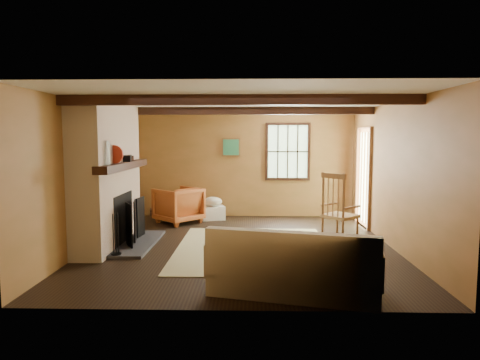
{
  "coord_description": "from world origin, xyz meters",
  "views": [
    {
      "loc": [
        0.17,
        -7.09,
        1.81
      ],
      "look_at": [
        -0.03,
        0.4,
        1.07
      ],
      "focal_mm": 32.0,
      "sensor_mm": 36.0,
      "label": 1
    }
  ],
  "objects_px": {
    "rocking_chair": "(339,214)",
    "sofa": "(294,269)",
    "laundry_basket": "(213,213)",
    "armchair": "(178,205)",
    "fireplace": "(109,180)"
  },
  "relations": [
    {
      "from": "fireplace",
      "to": "sofa",
      "type": "relative_size",
      "value": 1.14
    },
    {
      "from": "fireplace",
      "to": "rocking_chair",
      "type": "distance_m",
      "value": 3.94
    },
    {
      "from": "rocking_chair",
      "to": "laundry_basket",
      "type": "relative_size",
      "value": 2.47
    },
    {
      "from": "sofa",
      "to": "armchair",
      "type": "xyz_separation_m",
      "value": [
        -2.07,
        4.1,
        0.1
      ]
    },
    {
      "from": "sofa",
      "to": "laundry_basket",
      "type": "bearing_deg",
      "value": 120.35
    },
    {
      "from": "rocking_chair",
      "to": "armchair",
      "type": "distance_m",
      "value": 3.51
    },
    {
      "from": "rocking_chair",
      "to": "laundry_basket",
      "type": "distance_m",
      "value": 3.19
    },
    {
      "from": "laundry_basket",
      "to": "sofa",
      "type": "bearing_deg",
      "value": -73.13
    },
    {
      "from": "fireplace",
      "to": "sofa",
      "type": "bearing_deg",
      "value": -37.23
    },
    {
      "from": "sofa",
      "to": "rocking_chair",
      "type": "bearing_deg",
      "value": 80.96
    },
    {
      "from": "rocking_chair",
      "to": "sofa",
      "type": "bearing_deg",
      "value": 115.14
    },
    {
      "from": "fireplace",
      "to": "rocking_chair",
      "type": "relative_size",
      "value": 1.94
    },
    {
      "from": "rocking_chair",
      "to": "sofa",
      "type": "xyz_separation_m",
      "value": [
        -0.99,
        -2.39,
        -0.24
      ]
    },
    {
      "from": "laundry_basket",
      "to": "armchair",
      "type": "height_order",
      "value": "armchair"
    },
    {
      "from": "rocking_chair",
      "to": "sofa",
      "type": "relative_size",
      "value": 0.59
    }
  ]
}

